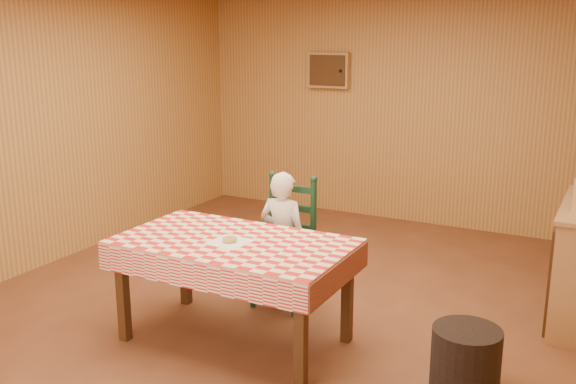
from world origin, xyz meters
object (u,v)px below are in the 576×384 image
object	(u,v)px
storage_bin	(465,361)
seated_child	(283,239)
ladder_chair	(286,244)
dining_table	(234,251)

from	to	relation	value
storage_bin	seated_child	bearing A→B (deg)	158.25
seated_child	ladder_chair	bearing A→B (deg)	-90.00
dining_table	seated_child	bearing A→B (deg)	90.00
ladder_chair	storage_bin	bearing A→B (deg)	-23.45
seated_child	storage_bin	world-z (taller)	seated_child
ladder_chair	storage_bin	world-z (taller)	ladder_chair
dining_table	seated_child	xyz separation A→B (m)	(0.00, 0.73, -0.13)
dining_table	ladder_chair	xyz separation A→B (m)	(0.00, 0.79, -0.18)
ladder_chair	seated_child	xyz separation A→B (m)	(0.00, -0.06, 0.06)
ladder_chair	seated_child	size ratio (longest dim) A/B	0.96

